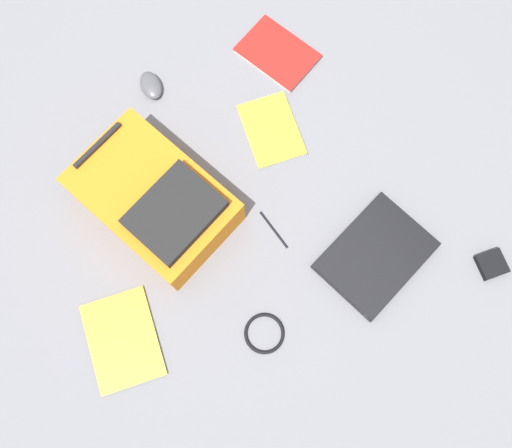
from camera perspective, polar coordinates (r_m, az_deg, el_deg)
name	(u,v)px	position (r m, az deg, el deg)	size (l,w,h in m)	color
ground_plane	(244,216)	(1.69, -1.28, 0.83)	(3.82, 3.82, 0.00)	slate
backpack	(155,200)	(1.65, -10.45, 2.46)	(0.41, 0.52, 0.18)	orange
laptop	(376,255)	(1.69, 12.42, -3.21)	(0.37, 0.31, 0.03)	black
book_red	(271,130)	(1.78, 1.61, 9.75)	(0.21, 0.26, 0.02)	silver
book_blue	(123,340)	(1.67, -13.73, -11.68)	(0.26, 0.31, 0.01)	silver
book_manual	(277,53)	(1.92, 2.25, 17.37)	(0.24, 0.29, 0.02)	silver
computer_mouse	(151,85)	(1.88, -10.91, 14.02)	(0.07, 0.11, 0.03)	#4C4C51
cable_coil	(264,333)	(1.63, 0.88, -11.36)	(0.12, 0.12, 0.01)	black
pen_black	(274,229)	(1.68, 1.88, -0.58)	(0.01, 0.01, 0.14)	black
earbud_pouch	(492,264)	(1.79, 23.40, -3.89)	(0.08, 0.08, 0.02)	black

